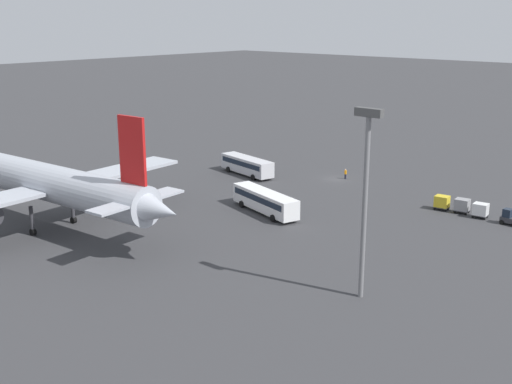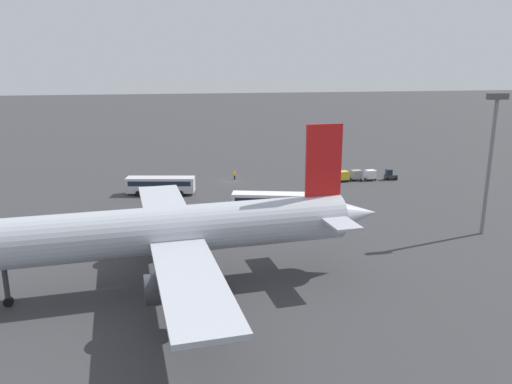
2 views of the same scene
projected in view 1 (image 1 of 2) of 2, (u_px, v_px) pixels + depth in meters
ground_plane at (336, 179)px, 109.45m from camera, size 600.00×600.00×0.00m
airplane at (43, 182)px, 83.01m from camera, size 48.41×41.70×16.33m
shuttle_bus_near at (247, 165)px, 111.90m from camera, size 12.16×5.03×3.08m
shuttle_bus_far at (265, 200)px, 90.26m from camera, size 13.21×6.03×3.11m
baggage_tug at (509, 218)px, 85.47m from camera, size 2.48×1.77×2.10m
worker_person at (345, 174)px, 109.34m from camera, size 0.38×0.38×1.74m
cargo_cart_white at (481, 210)px, 88.15m from camera, size 2.18×1.90×2.06m
cargo_cart_grey at (462, 205)px, 90.30m from camera, size 2.18×1.90×2.06m
cargo_cart_yellow at (442, 202)px, 91.87m from camera, size 2.18×1.90×2.06m
light_pole at (366, 186)px, 60.67m from camera, size 2.80×0.70×18.76m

